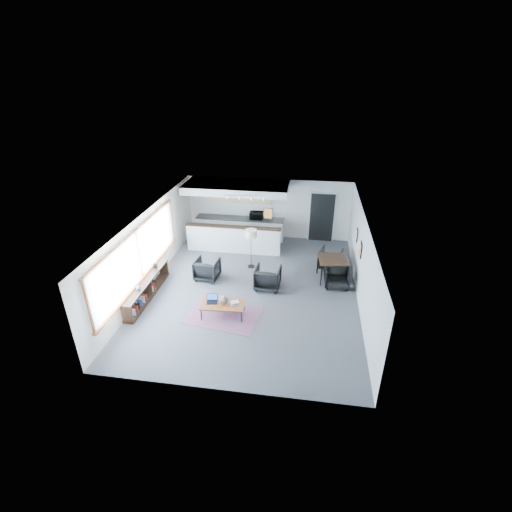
# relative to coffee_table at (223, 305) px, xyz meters

# --- Properties ---
(room) EXTENTS (7.02, 9.02, 2.62)m
(room) POSITION_rel_coffee_table_xyz_m (0.63, 1.62, 0.91)
(room) COLOR #48484B
(room) RESTS_ON ground
(window) EXTENTS (0.10, 5.95, 1.66)m
(window) POSITION_rel_coffee_table_xyz_m (-2.84, 0.72, 1.06)
(window) COLOR #8CBFFF
(window) RESTS_ON room
(console) EXTENTS (0.35, 3.00, 0.80)m
(console) POSITION_rel_coffee_table_xyz_m (-2.67, 0.58, -0.07)
(console) COLOR black
(console) RESTS_ON floor
(kitchenette) EXTENTS (4.20, 1.96, 2.60)m
(kitchenette) POSITION_rel_coffee_table_xyz_m (-0.57, 5.33, 0.98)
(kitchenette) COLOR white
(kitchenette) RESTS_ON floor
(doorway) EXTENTS (1.10, 0.12, 2.15)m
(doorway) POSITION_rel_coffee_table_xyz_m (2.93, 6.05, 0.68)
(doorway) COLOR black
(doorway) RESTS_ON room
(track_light) EXTENTS (1.60, 0.07, 0.15)m
(track_light) POSITION_rel_coffee_table_xyz_m (0.04, 3.82, 2.13)
(track_light) COLOR silver
(track_light) RESTS_ON room
(wall_art_lower) EXTENTS (0.03, 0.38, 0.48)m
(wall_art_lower) POSITION_rel_coffee_table_xyz_m (4.09, 2.02, 1.16)
(wall_art_lower) COLOR black
(wall_art_lower) RESTS_ON room
(wall_art_upper) EXTENTS (0.03, 0.34, 0.44)m
(wall_art_upper) POSITION_rel_coffee_table_xyz_m (4.09, 3.32, 1.11)
(wall_art_upper) COLOR black
(wall_art_upper) RESTS_ON room
(kilim_rug) EXTENTS (2.40, 1.82, 0.01)m
(kilim_rug) POSITION_rel_coffee_table_xyz_m (0.00, 0.00, -0.39)
(kilim_rug) COLOR #6A3B53
(kilim_rug) RESTS_ON floor
(coffee_table) EXTENTS (1.34, 0.77, 0.43)m
(coffee_table) POSITION_rel_coffee_table_xyz_m (0.00, 0.00, 0.00)
(coffee_table) COLOR brown
(coffee_table) RESTS_ON floor
(laptop) EXTENTS (0.37, 0.32, 0.23)m
(laptop) POSITION_rel_coffee_table_xyz_m (-0.35, 0.08, 0.10)
(laptop) COLOR black
(laptop) RESTS_ON coffee_table
(ceramic_pot) EXTENTS (0.25, 0.25, 0.25)m
(ceramic_pot) POSITION_rel_coffee_table_xyz_m (0.02, 0.05, 0.16)
(ceramic_pot) COLOR gray
(ceramic_pot) RESTS_ON coffee_table
(book_stack) EXTENTS (0.35, 0.32, 0.09)m
(book_stack) POSITION_rel_coffee_table_xyz_m (0.36, 0.04, 0.07)
(book_stack) COLOR silver
(book_stack) RESTS_ON coffee_table
(coaster) EXTENTS (0.13, 0.13, 0.01)m
(coaster) POSITION_rel_coffee_table_xyz_m (0.12, -0.23, 0.04)
(coaster) COLOR #E5590C
(coaster) RESTS_ON coffee_table
(armchair_left) EXTENTS (0.86, 0.81, 0.82)m
(armchair_left) POSITION_rel_coffee_table_xyz_m (-1.06, 2.09, 0.02)
(armchair_left) COLOR black
(armchair_left) RESTS_ON floor
(armchair_right) EXTENTS (0.87, 0.82, 0.85)m
(armchair_right) POSITION_rel_coffee_table_xyz_m (1.14, 1.78, 0.03)
(armchair_right) COLOR black
(armchair_right) RESTS_ON floor
(floor_lamp) EXTENTS (0.45, 0.45, 1.51)m
(floor_lamp) POSITION_rel_coffee_table_xyz_m (0.34, 3.18, 0.92)
(floor_lamp) COLOR black
(floor_lamp) RESTS_ON floor
(dining_table) EXTENTS (1.11, 1.11, 0.82)m
(dining_table) POSITION_rel_coffee_table_xyz_m (3.31, 2.69, 0.36)
(dining_table) COLOR black
(dining_table) RESTS_ON floor
(dining_chair_near) EXTENTS (0.72, 0.68, 0.73)m
(dining_chair_near) POSITION_rel_coffee_table_xyz_m (3.49, 2.27, -0.03)
(dining_chair_near) COLOR black
(dining_chair_near) RESTS_ON floor
(dining_chair_far) EXTENTS (0.80, 0.78, 0.68)m
(dining_chair_far) POSITION_rel_coffee_table_xyz_m (3.29, 3.62, -0.06)
(dining_chair_far) COLOR black
(dining_chair_far) RESTS_ON floor
(microwave) EXTENTS (0.57, 0.33, 0.38)m
(microwave) POSITION_rel_coffee_table_xyz_m (0.15, 5.77, 0.73)
(microwave) COLOR black
(microwave) RESTS_ON kitchenette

